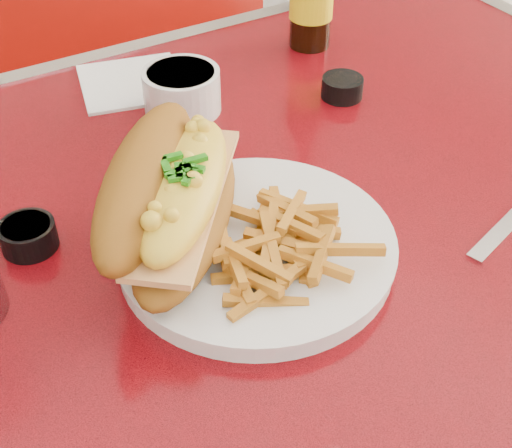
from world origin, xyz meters
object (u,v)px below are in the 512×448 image
booth_bench_far (70,178)px  fork (264,192)px  sauce_cup_left (28,235)px  sauce_cup_right (342,86)px  mac_hoagie (171,194)px  gravy_ramekin (182,90)px  diner_table (254,305)px  dinner_plate (256,247)px

booth_bench_far → fork: bearing=-89.7°
sauce_cup_left → sauce_cup_right: same height
fork → sauce_cup_left: sauce_cup_left is taller
booth_bench_far → fork: (0.00, -0.82, 0.50)m
sauce_cup_left → mac_hoagie: bearing=-31.7°
booth_bench_far → gravy_ramekin: 0.79m
diner_table → sauce_cup_left: 0.29m
diner_table → dinner_plate: size_ratio=3.98×
fork → sauce_cup_left: 0.24m
mac_hoagie → gravy_ramekin: mac_hoagie is taller
mac_hoagie → booth_bench_far: bearing=32.5°
diner_table → dinner_plate: 0.19m
booth_bench_far → fork: 0.97m
fork → mac_hoagie: bearing=79.3°
sauce_cup_right → dinner_plate: bearing=-141.1°
booth_bench_far → sauce_cup_left: 0.94m
mac_hoagie → gravy_ramekin: bearing=11.6°
dinner_plate → sauce_cup_right: size_ratio=5.40×
gravy_ramekin → sauce_cup_right: (0.19, -0.08, -0.01)m
dinner_plate → sauce_cup_left: (-0.18, 0.13, 0.00)m
diner_table → fork: (0.00, -0.01, 0.18)m
gravy_ramekin → sauce_cup_left: (-0.25, -0.15, -0.01)m
fork → sauce_cup_left: size_ratio=2.24×
diner_table → mac_hoagie: (-0.10, -0.02, 0.23)m
fork → sauce_cup_right: bearing=-71.0°
mac_hoagie → sauce_cup_left: 0.15m
booth_bench_far → dinner_plate: bearing=-92.7°
diner_table → sauce_cup_left: size_ratio=17.81×
diner_table → mac_hoagie: mac_hoagie is taller
diner_table → booth_bench_far: 0.87m
diner_table → sauce_cup_right: sauce_cup_right is taller
mac_hoagie → sauce_cup_right: mac_hoagie is taller
mac_hoagie → sauce_cup_left: (-0.12, 0.08, -0.05)m
diner_table → booth_bench_far: size_ratio=1.03×
dinner_plate → sauce_cup_right: 0.32m
gravy_ramekin → mac_hoagie: bearing=-118.0°
dinner_plate → sauce_cup_right: sauce_cup_right is taller
dinner_plate → sauce_cup_left: bearing=145.7°
dinner_plate → fork: 0.08m
diner_table → fork: size_ratio=7.95×
diner_table → sauce_cup_right: (0.21, 0.13, 0.18)m
mac_hoagie → gravy_ramekin: size_ratio=2.80×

